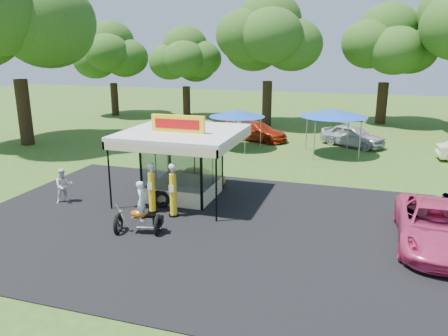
{
  "coord_description": "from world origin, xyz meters",
  "views": [
    {
      "loc": [
        6.11,
        -13.98,
        7.2
      ],
      "look_at": [
        0.4,
        4.0,
        1.97
      ],
      "focal_mm": 35.0,
      "sensor_mm": 36.0,
      "label": 1
    }
  ],
  "objects": [
    {
      "name": "oak_far_a",
      "position": [
        -19.72,
        27.96,
        6.19
      ],
      "size": [
        8.21,
        8.21,
        9.73
      ],
      "color": "black",
      "rests_on": "ground"
    },
    {
      "name": "tent_east",
      "position": [
        4.27,
        16.38,
        2.89
      ],
      "size": [
        4.57,
        4.57,
        3.2
      ],
      "rotation": [
        0.0,
        0.0,
        0.3
      ],
      "color": "gray",
      "rests_on": "ground"
    },
    {
      "name": "asphalt_apron",
      "position": [
        0.0,
        2.0,
        0.02
      ],
      "size": [
        20.0,
        14.0,
        0.04
      ],
      "primitive_type": "cube",
      "color": "black",
      "rests_on": "ground"
    },
    {
      "name": "spare_tires",
      "position": [
        -2.49,
        3.39,
        0.4
      ],
      "size": [
        1.01,
        0.94,
        0.82
      ],
      "rotation": [
        0.0,
        0.0,
        0.6
      ],
      "color": "black",
      "rests_on": "ground"
    },
    {
      "name": "spectator_west",
      "position": [
        -7.15,
        2.55,
        0.85
      ],
      "size": [
        1.02,
        1.04,
        1.7
      ],
      "primitive_type": "imported",
      "rotation": [
        0.0,
        0.0,
        0.86
      ],
      "color": "white",
      "rests_on": "ground"
    },
    {
      "name": "gas_station_kiosk",
      "position": [
        -2.0,
        4.99,
        1.78
      ],
      "size": [
        5.4,
        5.4,
        4.18
      ],
      "color": "white",
      "rests_on": "ground"
    },
    {
      "name": "oak_near",
      "position": [
        -18.2,
        12.74,
        9.13
      ],
      "size": [
        12.66,
        12.66,
        14.58
      ],
      "color": "black",
      "rests_on": "ground"
    },
    {
      "name": "bg_car_b",
      "position": [
        -1.76,
        19.54,
        0.73
      ],
      "size": [
        5.45,
        3.58,
        1.47
      ],
      "primitive_type": "imported",
      "rotation": [
        0.0,
        0.0,
        1.24
      ],
      "color": "#A7260C",
      "rests_on": "ground"
    },
    {
      "name": "pink_sedan",
      "position": [
        9.08,
        2.71,
        0.81
      ],
      "size": [
        2.81,
        5.9,
        1.63
      ],
      "primitive_type": "imported",
      "rotation": [
        0.0,
        0.0,
        -0.02
      ],
      "color": "#D73A71",
      "rests_on": "ground"
    },
    {
      "name": "gas_pump_right",
      "position": [
        -1.44,
        2.47,
        1.17
      ],
      "size": [
        0.46,
        0.46,
        2.45
      ],
      "color": "black",
      "rests_on": "ground"
    },
    {
      "name": "motorcycle",
      "position": [
        -1.93,
        0.43,
        0.89
      ],
      "size": [
        2.0,
        1.29,
        2.28
      ],
      "rotation": [
        0.0,
        0.0,
        0.24
      ],
      "color": "black",
      "rests_on": "ground"
    },
    {
      "name": "kiosk_car",
      "position": [
        -2.0,
        7.2,
        0.48
      ],
      "size": [
        2.82,
        1.13,
        0.96
      ],
      "primitive_type": "imported",
      "rotation": [
        0.0,
        0.0,
        1.57
      ],
      "color": "yellow",
      "rests_on": "ground"
    },
    {
      "name": "spectator_east_b",
      "position": [
        9.58,
        4.41,
        0.8
      ],
      "size": [
        1.02,
        0.8,
        1.61
      ],
      "primitive_type": "imported",
      "rotation": [
        0.0,
        0.0,
        3.65
      ],
      "color": "gray",
      "rests_on": "ground"
    },
    {
      "name": "bg_car_a",
      "position": [
        -5.95,
        19.31,
        0.68
      ],
      "size": [
        4.31,
        2.11,
        1.36
      ],
      "primitive_type": "imported",
      "rotation": [
        0.0,
        0.0,
        1.4
      ],
      "color": "white",
      "rests_on": "ground"
    },
    {
      "name": "oak_far_d",
      "position": [
        7.86,
        31.04,
        7.01
      ],
      "size": [
        9.24,
        9.24,
        11.0
      ],
      "color": "black",
      "rests_on": "ground"
    },
    {
      "name": "bg_car_c",
      "position": [
        5.57,
        19.61,
        0.81
      ],
      "size": [
        5.14,
        3.89,
        1.63
      ],
      "primitive_type": "imported",
      "rotation": [
        0.0,
        0.0,
        1.1
      ],
      "color": "#B3B2B7",
      "rests_on": "ground"
    },
    {
      "name": "oak_far_b",
      "position": [
        -11.48,
        28.47,
        5.82
      ],
      "size": [
        7.65,
        7.65,
        9.12
      ],
      "color": "black",
      "rests_on": "ground"
    },
    {
      "name": "tent_west",
      "position": [
        -2.52,
        16.29,
        2.57
      ],
      "size": [
        4.06,
        4.06,
        2.84
      ],
      "rotation": [
        0.0,
        0.0,
        -0.2
      ],
      "color": "gray",
      "rests_on": "ground"
    },
    {
      "name": "gas_pump_left",
      "position": [
        -2.54,
        2.62,
        1.13
      ],
      "size": [
        0.44,
        0.44,
        2.35
      ],
      "color": "black",
      "rests_on": "ground"
    },
    {
      "name": "ground",
      "position": [
        0.0,
        0.0,
        0.0
      ],
      "size": [
        120.0,
        120.0,
        0.0
      ],
      "primitive_type": "plane",
      "color": "#34591B",
      "rests_on": "ground"
    },
    {
      "name": "oak_far_c",
      "position": [
        -2.53,
        26.64,
        7.49
      ],
      "size": [
        10.01,
        10.01,
        11.8
      ],
      "color": "black",
      "rests_on": "ground"
    }
  ]
}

